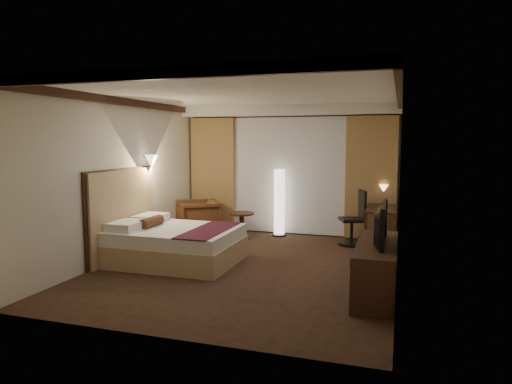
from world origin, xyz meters
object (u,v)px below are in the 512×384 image
(side_table, at_px, (242,226))
(floor_lamp, at_px, (279,203))
(bed, at_px, (177,245))
(television, at_px, (375,220))
(desk, at_px, (381,227))
(office_chair, at_px, (352,218))
(armchair, at_px, (198,217))
(dresser, at_px, (376,269))

(side_table, distance_m, floor_lamp, 0.94)
(bed, bearing_deg, television, -11.00)
(desk, distance_m, office_chair, 0.57)
(armchair, xyz_separation_m, floor_lamp, (1.56, 0.64, 0.28))
(bed, height_order, side_table, bed)
(bed, bearing_deg, dresser, -10.90)
(bed, bearing_deg, desk, 34.61)
(television, bearing_deg, bed, 78.96)
(dresser, bearing_deg, office_chair, 102.28)
(floor_lamp, bearing_deg, side_table, -140.56)
(office_chair, relative_size, television, 1.02)
(bed, xyz_separation_m, armchair, (-0.48, 1.88, 0.14))
(floor_lamp, xyz_separation_m, television, (2.10, -3.14, 0.27))
(armchair, height_order, side_table, armchair)
(armchair, xyz_separation_m, office_chair, (3.09, 0.25, 0.10))
(dresser, bearing_deg, desk, 91.02)
(armchair, xyz_separation_m, desk, (3.64, 0.30, -0.05))
(office_chair, xyz_separation_m, television, (0.57, -2.75, 0.45))
(armchair, xyz_separation_m, side_table, (0.92, 0.11, -0.16))
(desk, bearing_deg, dresser, -88.98)
(floor_lamp, height_order, desk, floor_lamp)
(desk, bearing_deg, office_chair, -174.78)
(television, bearing_deg, office_chair, 11.64)
(side_table, xyz_separation_m, television, (2.74, -2.61, 0.70))
(side_table, xyz_separation_m, office_chair, (2.17, 0.14, 0.26))
(office_chair, distance_m, dresser, 2.82)
(floor_lamp, height_order, office_chair, floor_lamp)
(office_chair, xyz_separation_m, dresser, (0.60, -2.75, -0.19))
(bed, height_order, armchair, armchair)
(dresser, bearing_deg, armchair, 145.89)
(armchair, relative_size, dresser, 0.49)
(desk, bearing_deg, bed, -145.39)
(bed, relative_size, floor_lamp, 1.40)
(floor_lamp, distance_m, dresser, 3.81)
(bed, height_order, desk, desk)
(floor_lamp, relative_size, office_chair, 1.33)
(armchair, bearing_deg, office_chair, 60.99)
(armchair, relative_size, television, 0.82)
(armchair, bearing_deg, side_table, 63.29)
(side_table, relative_size, office_chair, 0.51)
(floor_lamp, xyz_separation_m, dresser, (2.13, -3.14, -0.37))
(armchair, bearing_deg, floor_lamp, 78.69)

